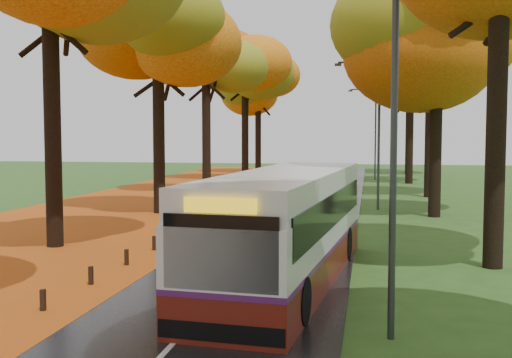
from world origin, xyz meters
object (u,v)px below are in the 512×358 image
(car_white, at_px, (262,193))
(car_silver, at_px, (276,185))
(bus, at_px, (286,224))
(streetlamp_near, at_px, (381,104))
(streetlamp_mid, at_px, (374,122))
(car_dark, at_px, (295,174))
(streetlamp_far, at_px, (373,126))

(car_white, xyz_separation_m, car_silver, (0.11, 4.58, 0.07))
(bus, height_order, car_white, bus)
(streetlamp_near, bearing_deg, bus, 118.88)
(streetlamp_mid, xyz_separation_m, car_dark, (-6.30, 17.89, -4.00))
(streetlamp_mid, bearing_deg, car_white, 167.58)
(streetlamp_mid, relative_size, bus, 0.68)
(streetlamp_mid, distance_m, car_silver, 9.47)
(car_white, xyz_separation_m, car_dark, (0.00, 16.50, 0.05))
(streetlamp_near, distance_m, car_dark, 40.58)
(streetlamp_near, bearing_deg, car_silver, 102.48)
(car_white, distance_m, car_silver, 4.58)
(streetlamp_far, xyz_separation_m, car_dark, (-6.30, -4.11, -4.00))
(car_silver, bearing_deg, car_dark, 87.02)
(streetlamp_near, relative_size, car_silver, 1.91)
(car_dark, bearing_deg, car_silver, -93.10)
(car_silver, bearing_deg, streetlamp_mid, -47.45)
(streetlamp_near, distance_m, streetlamp_mid, 22.00)
(bus, bearing_deg, streetlamp_far, 91.81)
(streetlamp_mid, bearing_deg, car_dark, 109.39)
(streetlamp_near, relative_size, streetlamp_far, 1.00)
(streetlamp_mid, xyz_separation_m, bus, (-2.45, -17.56, -3.08))
(streetlamp_far, xyz_separation_m, car_white, (-6.30, -20.61, -4.05))
(streetlamp_far, relative_size, car_white, 2.19)
(streetlamp_far, height_order, bus, streetlamp_far)
(streetlamp_far, bearing_deg, streetlamp_near, -90.00)
(streetlamp_near, bearing_deg, streetlamp_far, 90.00)
(streetlamp_near, distance_m, bus, 5.93)
(streetlamp_far, distance_m, car_silver, 17.65)
(car_white, bearing_deg, streetlamp_mid, 0.57)
(bus, bearing_deg, streetlamp_near, -55.77)
(streetlamp_mid, relative_size, car_dark, 1.73)
(bus, bearing_deg, car_dark, 101.54)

